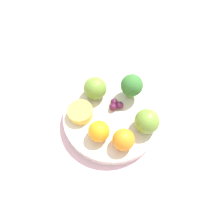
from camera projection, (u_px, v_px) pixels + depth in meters
name	position (u px, v px, depth m)	size (l,w,h in m)	color
ground_plane	(112.00, 123.00, 0.57)	(6.00, 6.00, 0.00)	gray
table_surface	(112.00, 121.00, 0.56)	(1.20, 1.20, 0.02)	silver
bowl	(112.00, 117.00, 0.54)	(0.24, 0.24, 0.03)	silver
broccoli	(132.00, 86.00, 0.52)	(0.05, 0.05, 0.07)	#8CB76B
apple_red	(147.00, 121.00, 0.49)	(0.06, 0.06, 0.06)	olive
apple_green	(95.00, 88.00, 0.53)	(0.06, 0.06, 0.06)	olive
orange_front	(99.00, 131.00, 0.48)	(0.05, 0.05, 0.05)	orange
orange_back	(124.00, 140.00, 0.47)	(0.05, 0.05, 0.05)	orange
grape_cluster	(116.00, 105.00, 0.53)	(0.03, 0.03, 0.02)	#511938
small_cup	(80.00, 112.00, 0.52)	(0.06, 0.06, 0.02)	#F4CC4C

